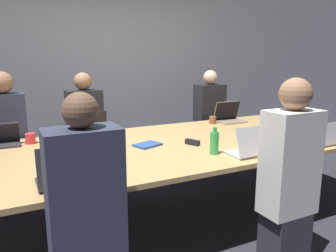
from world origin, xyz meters
TOP-DOWN VIEW (x-y plane):
  - ground_plane at (0.00, 0.00)m, footprint 24.00×24.00m
  - curtain_wall at (0.00, 2.15)m, footprint 12.00×0.06m
  - conference_table at (0.00, 0.00)m, footprint 4.46×1.70m
  - laptop_far_left at (-1.43, 0.63)m, footprint 0.33×0.22m
  - person_far_left at (-1.37, 1.03)m, footprint 0.40×0.24m
  - cup_far_left at (-1.17, 0.60)m, footprint 0.09×0.09m
  - laptop_near_midright at (0.47, -0.66)m, footprint 0.36×0.25m
  - person_near_midright at (0.45, -1.11)m, footprint 0.40×0.24m
  - bottle_near_midright at (0.21, -0.49)m, footprint 0.08×0.08m
  - laptop_near_left at (-1.07, -0.65)m, footprint 0.31×0.27m
  - person_near_left at (-1.02, -1.04)m, footprint 0.40×0.24m
  - cup_near_left at (-0.82, -0.60)m, footprint 0.09×0.09m
  - laptop_far_right at (1.21, 0.63)m, footprint 0.36×0.26m
  - person_far_right at (1.21, 1.08)m, footprint 0.40×0.24m
  - cup_far_right at (0.95, 0.61)m, footprint 0.09×0.09m
  - laptop_far_midleft at (-0.56, 0.66)m, footprint 0.36×0.24m
  - person_far_midleft at (-0.54, 1.07)m, footprint 0.40×0.24m
  - laptop_near_right at (1.26, -0.72)m, footprint 0.32×0.22m
  - cup_near_right at (1.51, -0.69)m, footprint 0.07×0.07m
  - stapler at (0.20, -0.15)m, footprint 0.10×0.16m
  - notebook at (-0.20, 0.01)m, footprint 0.28×0.24m

SIDE VIEW (x-z plane):
  - ground_plane at x=0.00m, z-range 0.00..0.00m
  - person_near_left at x=-1.02m, z-range -0.02..1.38m
  - person_far_right at x=1.21m, z-range -0.02..1.39m
  - person_far_midleft at x=-0.54m, z-range -0.02..1.39m
  - person_near_midright at x=0.45m, z-range -0.01..1.43m
  - person_far_left at x=-1.37m, z-range -0.01..1.43m
  - conference_table at x=0.00m, z-range 0.34..1.11m
  - notebook at x=-0.20m, z-range 0.77..0.79m
  - stapler at x=0.20m, z-range 0.77..0.82m
  - cup_near_right at x=1.51m, z-range 0.77..0.86m
  - cup_far_right at x=0.95m, z-range 0.77..0.86m
  - cup_far_left at x=-1.17m, z-range 0.77..0.87m
  - cup_near_left at x=-0.82m, z-range 0.77..0.87m
  - laptop_far_left at x=-1.43m, z-range 0.72..0.94m
  - laptop_near_right at x=1.26m, z-range 0.72..0.94m
  - laptop_far_midleft at x=-0.56m, z-range 0.71..0.96m
  - laptop_near_midright at x=0.47m, z-range 0.71..0.97m
  - laptop_far_right at x=1.21m, z-range 0.71..0.97m
  - laptop_near_left at x=-1.07m, z-range 0.71..0.99m
  - bottle_near_midright at x=0.21m, z-range 0.75..0.99m
  - curtain_wall at x=0.00m, z-range 0.00..2.80m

